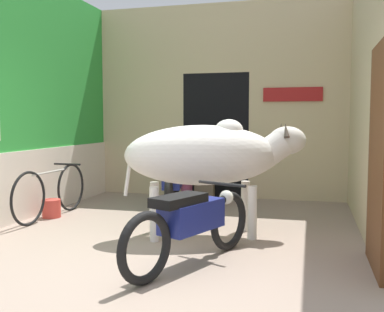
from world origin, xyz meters
TOP-DOWN VIEW (x-y plane):
  - ground_plane at (0.00, 0.00)m, footprint 30.00×30.00m
  - wall_left_shopfront at (-2.33, 2.13)m, footprint 0.25×4.29m
  - wall_back_with_doorway at (-0.01, 4.56)m, footprint 4.49×0.93m
  - wall_right_with_door at (2.33, 2.09)m, footprint 0.22×4.29m
  - cow at (0.45, 1.57)m, footprint 2.24×1.32m
  - motorcycle_near at (0.54, 0.44)m, footprint 0.88×1.81m
  - motorcycle_far at (-0.52, 3.22)m, footprint 0.63×1.84m
  - bicycle at (-1.95, 1.98)m, footprint 0.44×1.78m
  - shopkeeper_seated at (-0.05, 3.62)m, footprint 0.45×0.33m
  - plastic_stool at (-0.44, 3.78)m, footprint 0.28×0.28m
  - bucket at (-1.96, 1.98)m, footprint 0.26×0.26m

SIDE VIEW (x-z plane):
  - ground_plane at x=0.00m, z-range 0.00..0.00m
  - bucket at x=-1.96m, z-range 0.00..0.26m
  - plastic_stool at x=-0.44m, z-range 0.02..0.40m
  - bicycle at x=-1.95m, z-range 0.00..0.75m
  - motorcycle_far at x=-0.52m, z-range 0.05..0.77m
  - motorcycle_near at x=0.54m, z-range 0.05..0.80m
  - shopkeeper_seated at x=-0.05m, z-range 0.01..1.18m
  - cow at x=0.45m, z-range 0.27..1.68m
  - wall_back_with_doorway at x=-0.01m, z-range -0.25..3.21m
  - wall_left_shopfront at x=-2.33m, z-range -0.06..3.41m
  - wall_right_with_door at x=2.33m, z-range -0.03..3.44m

